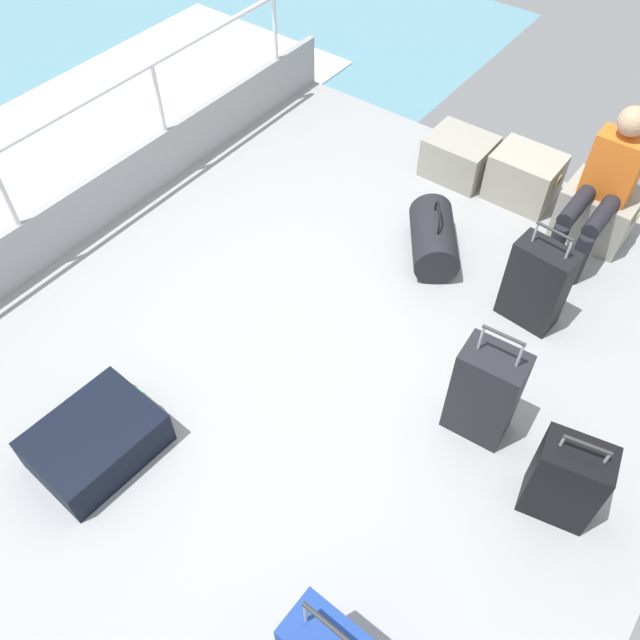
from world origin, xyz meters
The scene contains 13 objects.
ground_plane centered at (0.00, 0.00, -0.03)m, with size 4.40×5.20×0.06m, color #939699.
gunwale_port centered at (-2.17, 0.00, 0.23)m, with size 0.06×5.20×0.45m, color #939699.
railing_port centered at (-2.17, 0.00, 0.78)m, with size 0.04×4.20×1.02m.
sea_wake centered at (-3.60, 0.00, -0.34)m, with size 12.00×12.00×0.01m.
cargo_crate_0 centered at (-0.30, 2.15, 0.17)m, with size 0.55×0.44×0.34m.
cargo_crate_1 centered at (0.26, 2.18, 0.20)m, with size 0.55×0.40×0.40m.
cargo_crate_2 centered at (0.89, 2.11, 0.21)m, with size 0.55×0.42×0.42m.
passenger_seated centered at (0.89, 1.92, 0.59)m, with size 0.34×0.66×1.12m.
suitcase_0 centered at (-0.65, -1.42, 0.13)m, with size 0.58×0.73×0.26m.
suitcase_1 centered at (1.01, 0.06, 0.34)m, with size 0.38×0.27×0.87m.
suitcase_2 centered at (1.60, -0.14, 0.29)m, with size 0.40×0.31×0.67m.
suitcase_4 centered at (0.87, 1.04, 0.32)m, with size 0.40×0.25×0.79m.
duffel_bag centered at (0.04, 1.18, 0.16)m, with size 0.62×0.70×0.47m.
Camera 1 is at (1.54, -2.20, 3.49)m, focal length 37.37 mm.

